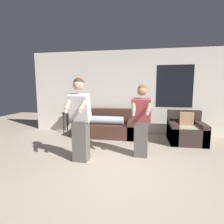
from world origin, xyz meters
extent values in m
plane|color=tan|center=(0.00, 0.00, 0.00)|extent=(14.00, 14.00, 0.00)
cube|color=beige|center=(0.00, 3.18, 1.35)|extent=(6.84, 0.06, 2.70)
cube|color=black|center=(1.31, 3.15, 1.55)|extent=(1.10, 0.01, 1.30)
cube|color=#472D23|center=(-0.73, 2.64, 0.20)|extent=(1.88, 0.92, 0.40)
cube|color=#472D23|center=(-0.73, 2.99, 0.62)|extent=(1.88, 0.22, 0.43)
cube|color=#472D23|center=(-1.54, 2.64, 0.27)|extent=(0.28, 0.92, 0.54)
cube|color=#472D23|center=(0.07, 2.64, 0.27)|extent=(0.28, 0.92, 0.54)
cylinder|color=silver|center=(-0.73, 2.53, 0.52)|extent=(1.04, 0.24, 0.24)
cube|color=#332823|center=(1.55, 2.38, 0.23)|extent=(0.92, 0.95, 0.46)
cube|color=#332823|center=(1.55, 2.75, 0.66)|extent=(0.92, 0.20, 0.39)
cube|color=#332823|center=(1.18, 2.38, 0.28)|extent=(0.18, 0.95, 0.56)
cube|color=#332823|center=(1.91, 2.38, 0.28)|extent=(0.18, 0.95, 0.56)
cube|color=tan|center=(1.55, 2.33, 0.47)|extent=(0.78, 0.76, 0.01)
cube|color=#A87F56|center=(1.55, 2.45, 0.65)|extent=(0.36, 0.14, 0.36)
cube|color=black|center=(-2.04, 2.94, 0.67)|extent=(0.52, 0.36, 0.04)
cylinder|color=black|center=(-2.26, 2.80, 0.32)|extent=(0.04, 0.04, 0.65)
cylinder|color=black|center=(-1.81, 2.80, 0.32)|extent=(0.04, 0.04, 0.65)
cylinder|color=black|center=(-2.26, 3.08, 0.32)|extent=(0.04, 0.04, 0.65)
cylinder|color=black|center=(-1.81, 3.08, 0.32)|extent=(0.04, 0.04, 0.65)
cube|color=beige|center=(-2.17, 2.92, 0.75)|extent=(0.10, 0.02, 0.17)
cube|color=#56514C|center=(-0.89, 0.72, 0.42)|extent=(0.31, 0.25, 0.84)
cube|color=silver|center=(-0.89, 0.69, 1.11)|extent=(0.41, 0.35, 0.57)
sphere|color=tan|center=(-0.89, 0.67, 1.55)|extent=(0.22, 0.22, 0.22)
sphere|color=#3D2819|center=(-0.89, 0.68, 1.59)|extent=(0.21, 0.21, 0.21)
cylinder|color=tan|center=(-1.06, 0.54, 1.23)|extent=(0.12, 0.36, 0.32)
cube|color=white|center=(-1.04, 0.39, 1.10)|extent=(0.04, 0.04, 0.13)
cylinder|color=tan|center=(-0.73, 0.53, 1.23)|extent=(0.15, 0.36, 0.32)
cube|color=white|center=(-0.77, 0.38, 1.10)|extent=(0.05, 0.04, 0.08)
cube|color=#56514C|center=(0.32, 1.17, 0.39)|extent=(0.30, 0.25, 0.78)
cube|color=#99383D|center=(0.32, 1.15, 1.02)|extent=(0.40, 0.31, 0.52)
sphere|color=#A37A5B|center=(0.32, 1.14, 1.44)|extent=(0.20, 0.20, 0.20)
sphere|color=brown|center=(0.32, 1.15, 1.47)|extent=(0.19, 0.19, 0.19)
cylinder|color=#A37A5B|center=(0.16, 1.01, 1.13)|extent=(0.12, 0.36, 0.30)
cube|color=white|center=(0.17, 0.85, 1.02)|extent=(0.04, 0.04, 0.13)
cylinder|color=#A37A5B|center=(0.48, 0.99, 1.13)|extent=(0.15, 0.36, 0.30)
cube|color=white|center=(0.44, 0.84, 1.02)|extent=(0.05, 0.04, 0.08)
camera|label=1|loc=(0.33, -2.59, 1.50)|focal=28.00mm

